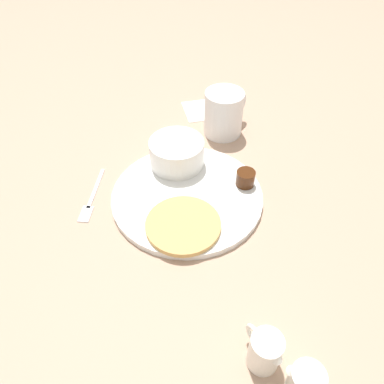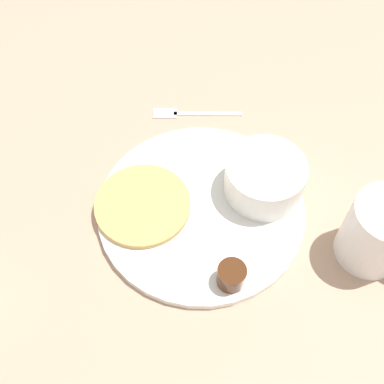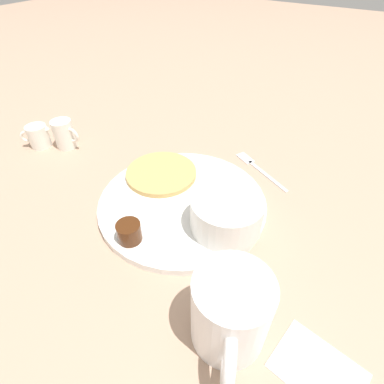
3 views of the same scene
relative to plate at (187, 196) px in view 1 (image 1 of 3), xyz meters
name	(u,v)px [view 1 (image 1 of 3)]	position (x,y,z in m)	size (l,w,h in m)	color
ground_plane	(187,198)	(0.00, 0.00, -0.01)	(4.00, 4.00, 0.00)	tan
plate	(187,196)	(0.00, 0.00, 0.00)	(0.28, 0.28, 0.01)	white
pancake_stack	(183,225)	(0.07, -0.04, 0.01)	(0.13, 0.13, 0.01)	tan
bowl	(177,152)	(-0.09, 0.01, 0.04)	(0.11, 0.11, 0.05)	white
syrup_cup	(245,178)	(0.02, 0.11, 0.02)	(0.04, 0.04, 0.03)	#47230F
butter_ramekin	(183,151)	(-0.10, 0.03, 0.02)	(0.05, 0.05, 0.04)	white
coffee_mug	(224,113)	(-0.17, 0.16, 0.04)	(0.08, 0.12, 0.10)	white
creamer_pitcher_near	(264,351)	(0.32, -0.02, 0.03)	(0.07, 0.04, 0.06)	white
creamer_pitcher_far	(306,382)	(0.37, 0.01, 0.02)	(0.05, 0.05, 0.05)	white
fork	(91,200)	(-0.06, -0.17, 0.00)	(0.13, 0.08, 0.00)	silver
napkin	(199,110)	(-0.27, 0.14, 0.00)	(0.10, 0.08, 0.00)	white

